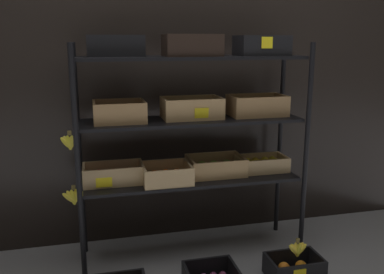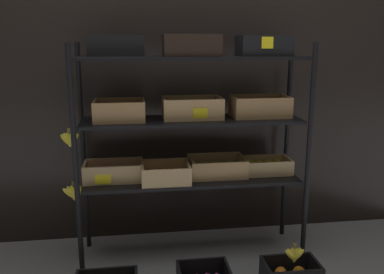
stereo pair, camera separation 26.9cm
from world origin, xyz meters
TOP-DOWN VIEW (x-y plane):
  - ground_plane at (0.00, 0.00)m, footprint 10.00×10.00m
  - storefront_wall at (0.00, 0.39)m, footprint 3.83×0.12m
  - display_rack at (-0.01, 0.01)m, footprint 1.56×0.42m
  - banana_bunch_loose at (0.55, -0.45)m, footprint 0.13×0.04m

SIDE VIEW (x-z plane):
  - ground_plane at x=0.00m, z-range 0.00..0.00m
  - banana_bunch_loose at x=0.55m, z-range 0.13..0.25m
  - display_rack at x=-0.01m, z-range 0.18..1.65m
  - storefront_wall at x=0.00m, z-range 0.00..2.61m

